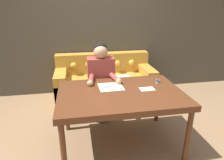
{
  "coord_description": "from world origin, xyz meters",
  "views": [
    {
      "loc": [
        -0.41,
        -2.15,
        1.7
      ],
      "look_at": [
        -0.0,
        0.11,
        0.84
      ],
      "focal_mm": 32.0,
      "sensor_mm": 36.0,
      "label": 1
    }
  ],
  "objects_px": {
    "dining_table": "(121,97)",
    "person": "(101,83)",
    "couch": "(105,83)",
    "scissors": "(109,87)",
    "thread_spool": "(157,81)"
  },
  "relations": [
    {
      "from": "person",
      "to": "couch",
      "type": "bearing_deg",
      "value": 78.4
    },
    {
      "from": "dining_table",
      "to": "person",
      "type": "relative_size",
      "value": 1.21
    },
    {
      "from": "thread_spool",
      "to": "person",
      "type": "bearing_deg",
      "value": 148.89
    },
    {
      "from": "dining_table",
      "to": "person",
      "type": "xyz_separation_m",
      "value": [
        -0.16,
        0.63,
        -0.05
      ]
    },
    {
      "from": "couch",
      "to": "thread_spool",
      "type": "xyz_separation_m",
      "value": [
        0.54,
        -1.22,
        0.46
      ]
    },
    {
      "from": "dining_table",
      "to": "scissors",
      "type": "height_order",
      "value": "scissors"
    },
    {
      "from": "couch",
      "to": "scissors",
      "type": "xyz_separation_m",
      "value": [
        -0.12,
        -1.25,
        0.44
      ]
    },
    {
      "from": "dining_table",
      "to": "couch",
      "type": "height_order",
      "value": "couch"
    },
    {
      "from": "thread_spool",
      "to": "couch",
      "type": "bearing_deg",
      "value": 113.66
    },
    {
      "from": "couch",
      "to": "thread_spool",
      "type": "bearing_deg",
      "value": -66.34
    },
    {
      "from": "person",
      "to": "dining_table",
      "type": "bearing_deg",
      "value": -76.08
    },
    {
      "from": "scissors",
      "to": "person",
      "type": "bearing_deg",
      "value": 94.97
    },
    {
      "from": "couch",
      "to": "scissors",
      "type": "bearing_deg",
      "value": -95.69
    },
    {
      "from": "couch",
      "to": "person",
      "type": "distance_m",
      "value": 0.87
    },
    {
      "from": "couch",
      "to": "scissors",
      "type": "height_order",
      "value": "couch"
    }
  ]
}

